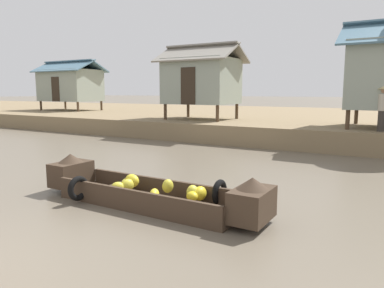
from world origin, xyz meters
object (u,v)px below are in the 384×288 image
object	(u,v)px
banana_boat	(148,191)
vendor_person	(383,106)
stilt_house_left	(70,85)
stilt_house_mid_left	(202,80)

from	to	relation	value
banana_boat	vendor_person	size ratio (longest dim) A/B	3.08
stilt_house_left	stilt_house_mid_left	size ratio (longest dim) A/B	1.26
stilt_house_left	vendor_person	distance (m)	22.21
banana_boat	stilt_house_left	size ratio (longest dim) A/B	0.99
stilt_house_mid_left	vendor_person	distance (m)	8.78
stilt_house_left	vendor_person	bearing A→B (deg)	-12.52
banana_boat	vendor_person	bearing A→B (deg)	67.97
stilt_house_mid_left	vendor_person	bearing A→B (deg)	-12.40
stilt_house_mid_left	vendor_person	size ratio (longest dim) A/B	2.47
stilt_house_left	vendor_person	world-z (taller)	stilt_house_left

